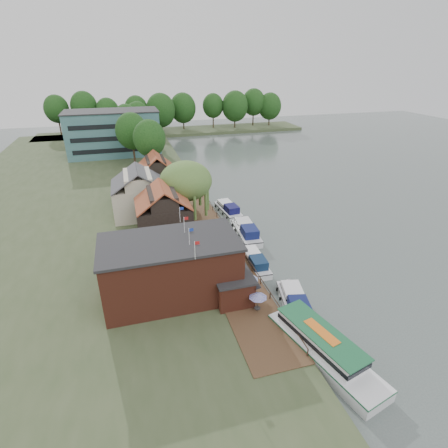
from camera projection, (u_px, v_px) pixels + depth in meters
ground at (292, 276)px, 46.68m from camera, size 260.00×260.00×0.00m
land_bank at (76, 202)px, 69.39m from camera, size 50.00×140.00×1.00m
quay_deck at (215, 243)px, 52.92m from camera, size 6.00×50.00×0.10m
quay_rail at (231, 236)px, 53.83m from camera, size 0.20×49.00×1.00m
pub at (188, 266)px, 40.34m from camera, size 20.00×11.00×7.30m
hotel_block at (114, 133)px, 98.87m from camera, size 25.40×12.40×12.30m
cottage_a at (163, 212)px, 52.85m from camera, size 8.60×7.60×8.50m
cottage_b at (139, 192)px, 60.78m from camera, size 9.60×8.60×8.50m
cottage_c at (157, 175)px, 69.58m from camera, size 7.60×7.60×8.50m
willow at (186, 192)px, 57.88m from camera, size 8.60×8.60×10.43m
umbrella_0 at (258, 302)px, 38.11m from camera, size 2.03×2.03×2.38m
umbrella_1 at (250, 284)px, 41.20m from camera, size 2.05×2.05×2.38m
umbrella_2 at (238, 276)px, 42.68m from camera, size 1.95×1.95×2.38m
umbrella_3 at (232, 260)px, 46.05m from camera, size 2.39×2.39×2.38m
umbrella_4 at (224, 250)px, 48.33m from camera, size 2.33×2.33×2.38m
umbrella_5 at (229, 241)px, 50.72m from camera, size 2.39×2.39×2.38m
umbrella_6 at (223, 233)px, 53.02m from camera, size 2.06×2.06×2.38m
cruiser_0 at (295, 300)px, 40.20m from camera, size 5.00×9.89×2.28m
cruiser_1 at (254, 259)px, 48.47m from camera, size 3.21×9.13×2.16m
cruiser_2 at (246, 229)px, 56.53m from camera, size 3.89×10.38×2.49m
cruiser_3 at (228, 208)px, 64.94m from camera, size 3.93×9.65×2.26m
tour_boat at (325, 347)px, 33.30m from camera, size 6.91×13.83×2.90m
swan at (313, 360)px, 33.46m from camera, size 0.44×0.44×0.44m
bank_tree_0 at (151, 152)px, 75.54m from camera, size 6.86×6.86×13.83m
bank_tree_1 at (148, 148)px, 83.15m from camera, size 6.04×6.04×11.72m
bank_tree_2 at (133, 139)px, 88.57m from camera, size 7.97×7.97×13.30m
bank_tree_3 at (127, 126)px, 107.75m from camera, size 7.18×7.18×12.86m
bank_tree_4 at (138, 121)px, 115.64m from camera, size 7.66×7.66×12.68m
bank_tree_5 at (136, 120)px, 121.98m from camera, size 6.72×6.72×11.04m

